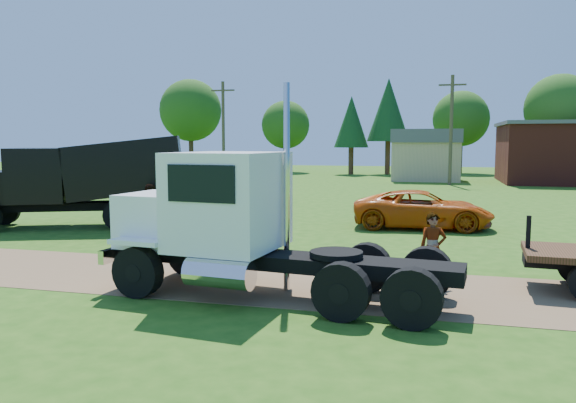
% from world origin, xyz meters
% --- Properties ---
extents(ground, '(140.00, 140.00, 0.00)m').
position_xyz_m(ground, '(0.00, 0.00, 0.00)').
color(ground, '#255212').
rests_on(ground, ground).
extents(dirt_track, '(120.00, 4.20, 0.01)m').
position_xyz_m(dirt_track, '(0.00, 0.00, 0.01)').
color(dirt_track, brown).
rests_on(dirt_track, ground).
extents(white_semi_tractor, '(8.34, 3.51, 4.95)m').
position_xyz_m(white_semi_tractor, '(0.12, -1.12, 1.69)').
color(white_semi_tractor, black).
rests_on(white_semi_tractor, ground).
extents(black_dump_truck, '(8.84, 5.79, 3.83)m').
position_xyz_m(black_dump_truck, '(-9.40, 7.23, 2.11)').
color(black_dump_truck, black).
rests_on(black_dump_truck, ground).
extents(orange_pickup, '(5.80, 2.92, 1.57)m').
position_xyz_m(orange_pickup, '(4.29, 10.33, 0.79)').
color(orange_pickup, '#C04A09').
rests_on(orange_pickup, ground).
extents(spectator_a, '(0.72, 0.53, 1.81)m').
position_xyz_m(spectator_a, '(4.72, 0.90, 0.91)').
color(spectator_a, '#999999').
rests_on(spectator_a, ground).
extents(spectator_b, '(0.98, 0.79, 1.95)m').
position_xyz_m(spectator_b, '(-5.98, 6.17, 0.97)').
color(spectator_b, '#999999').
rests_on(spectator_b, ground).
extents(tan_shed, '(6.20, 5.40, 4.70)m').
position_xyz_m(tan_shed, '(4.00, 40.00, 2.42)').
color(tan_shed, tan).
rests_on(tan_shed, ground).
extents(utility_poles, '(42.20, 0.28, 9.00)m').
position_xyz_m(utility_poles, '(6.00, 35.00, 4.71)').
color(utility_poles, '#4C3C2B').
rests_on(utility_poles, ground).
extents(tree_row, '(58.44, 11.41, 11.06)m').
position_xyz_m(tree_row, '(4.10, 50.10, 6.56)').
color(tree_row, '#382417').
rests_on(tree_row, ground).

